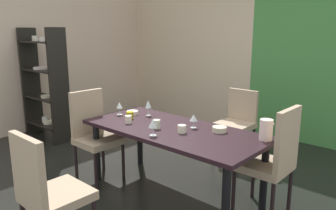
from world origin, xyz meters
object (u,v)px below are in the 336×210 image
object	(u,v)px
wine_glass_south	(148,104)
cup_east	(157,124)
chair_left_near	(94,131)
wine_glass_corner	(194,118)
chair_right_far	(273,157)
cup_near_shelf	(182,129)
chair_head_far	(237,120)
cup_left	(128,119)
wine_glass_center	(153,124)
cup_near_window	(130,115)
display_shelf	(44,84)
serving_bowl_right	(133,113)
wine_glass_west	(119,106)
dining_table	(173,136)
serving_bowl_rear	(219,129)
pitcher_front	(266,130)
chair_head_near	(46,189)

from	to	relation	value
wine_glass_south	cup_east	world-z (taller)	wine_glass_south
chair_left_near	wine_glass_corner	size ratio (longest dim) A/B	7.24
chair_right_far	chair_left_near	world-z (taller)	chair_right_far
cup_near_shelf	chair_head_far	bearing A→B (deg)	98.27
wine_glass_south	cup_left	size ratio (longest dim) A/B	2.21
wine_glass_center	cup_near_window	distance (m)	0.68
display_shelf	serving_bowl_right	bearing A→B (deg)	0.65
wine_glass_west	wine_glass_south	distance (m)	0.34
wine_glass_center	serving_bowl_right	world-z (taller)	wine_glass_center
wine_glass_center	cup_near_window	xyz separation A→B (m)	(-0.62, 0.26, -0.07)
cup_near_window	wine_glass_south	bearing A→B (deg)	76.42
display_shelf	chair_left_near	bearing A→B (deg)	-11.74
display_shelf	dining_table	bearing A→B (deg)	-1.60
wine_glass_south	serving_bowl_right	distance (m)	0.22
serving_bowl_rear	serving_bowl_right	distance (m)	1.14
wine_glass_corner	cup_east	size ratio (longest dim) A/B	1.57
dining_table	chair_left_near	distance (m)	0.99
dining_table	wine_glass_south	bearing A→B (deg)	160.77
chair_right_far	wine_glass_west	world-z (taller)	chair_right_far
cup_near_window	pitcher_front	xyz separation A→B (m)	(1.46, 0.33, 0.06)
chair_head_far	cup_left	xyz separation A→B (m)	(-0.44, -1.52, 0.23)
serving_bowl_rear	cup_east	world-z (taller)	cup_east
chair_head_far	cup_east	bearing A→B (deg)	87.05
cup_near_shelf	serving_bowl_rear	bearing A→B (deg)	46.31
chair_head_far	wine_glass_center	xyz separation A→B (m)	(0.06, -1.65, 0.31)
dining_table	serving_bowl_right	size ratio (longest dim) A/B	14.25
cup_left	cup_near_shelf	bearing A→B (deg)	10.57
wine_glass_center	cup_east	bearing A→B (deg)	125.20
wine_glass_center	wine_glass_south	world-z (taller)	wine_glass_south
chair_head_near	wine_glass_center	distance (m)	1.08
wine_glass_center	serving_bowl_rear	world-z (taller)	wine_glass_center
chair_head_near	wine_glass_south	world-z (taller)	chair_head_near
wine_glass_west	serving_bowl_rear	bearing A→B (deg)	9.95
chair_head_far	chair_left_near	xyz separation A→B (m)	(-0.90, -1.64, 0.03)
wine_glass_south	cup_near_window	bearing A→B (deg)	-103.58
wine_glass_west	pitcher_front	world-z (taller)	pitcher_front
chair_right_far	cup_near_window	bearing A→B (deg)	102.60
cup_near_window	cup_east	bearing A→B (deg)	-8.48
wine_glass_west	serving_bowl_rear	xyz separation A→B (m)	(1.24, 0.22, -0.08)
chair_head_near	chair_left_near	bearing A→B (deg)	130.42
display_shelf	serving_bowl_rear	world-z (taller)	display_shelf
serving_bowl_right	cup_east	size ratio (longest dim) A/B	1.49
serving_bowl_right	wine_glass_center	bearing A→B (deg)	-28.87
serving_bowl_right	cup_near_shelf	bearing A→B (deg)	-10.09
wine_glass_west	cup_east	bearing A→B (deg)	-8.66
dining_table	serving_bowl_right	bearing A→B (deg)	172.07
wine_glass_center	cup_near_window	bearing A→B (deg)	157.11
display_shelf	serving_bowl_right	distance (m)	2.03
chair_head_near	display_shelf	world-z (taller)	display_shelf
display_shelf	cup_near_shelf	distance (m)	2.92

